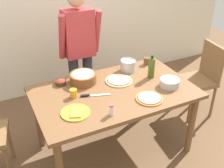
% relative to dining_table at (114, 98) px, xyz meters
% --- Properties ---
extents(ground, '(8.00, 8.00, 0.00)m').
position_rel_dining_table_xyz_m(ground, '(0.00, 0.00, -0.67)').
color(ground, brown).
extents(wall_back, '(5.60, 0.10, 2.60)m').
position_rel_dining_table_xyz_m(wall_back, '(0.00, 1.60, 0.63)').
color(wall_back, silver).
rests_on(wall_back, ground).
extents(dining_table, '(1.60, 0.96, 0.76)m').
position_rel_dining_table_xyz_m(dining_table, '(0.00, 0.00, 0.00)').
color(dining_table, brown).
rests_on(dining_table, ground).
extents(person_cook, '(0.49, 0.25, 1.62)m').
position_rel_dining_table_xyz_m(person_cook, '(-0.08, 0.76, 0.27)').
color(person_cook, '#2D2D38').
rests_on(person_cook, ground).
extents(chair_wooden_right, '(0.44, 0.44, 0.95)m').
position_rel_dining_table_xyz_m(chair_wooden_right, '(1.32, 0.14, -0.13)').
color(chair_wooden_right, brown).
rests_on(chair_wooden_right, ground).
extents(pizza_raw_on_board, '(0.28, 0.28, 0.02)m').
position_rel_dining_table_xyz_m(pizza_raw_on_board, '(0.13, 0.15, 0.10)').
color(pizza_raw_on_board, beige).
rests_on(pizza_raw_on_board, dining_table).
extents(pizza_cooked_on_tray, '(0.26, 0.26, 0.02)m').
position_rel_dining_table_xyz_m(pizza_cooked_on_tray, '(0.23, -0.28, 0.10)').
color(pizza_cooked_on_tray, '#C67A33').
rests_on(pizza_cooked_on_tray, dining_table).
extents(plate_with_slice, '(0.26, 0.26, 0.02)m').
position_rel_dining_table_xyz_m(plate_with_slice, '(-0.48, -0.19, 0.10)').
color(plate_with_slice, gold).
rests_on(plate_with_slice, dining_table).
extents(popcorn_bowl, '(0.28, 0.28, 0.11)m').
position_rel_dining_table_xyz_m(popcorn_bowl, '(-0.22, 0.29, 0.15)').
color(popcorn_bowl, brown).
rests_on(popcorn_bowl, dining_table).
extents(mixing_bowl_steel, '(0.20, 0.20, 0.08)m').
position_rel_dining_table_xyz_m(mixing_bowl_steel, '(0.55, -0.17, 0.13)').
color(mixing_bowl_steel, '#B7B7BC').
rests_on(mixing_bowl_steel, dining_table).
extents(small_sauce_bowl, '(0.11, 0.11, 0.06)m').
position_rel_dining_table_xyz_m(small_sauce_bowl, '(-0.44, 0.35, 0.12)').
color(small_sauce_bowl, '#4C2D1E').
rests_on(small_sauce_bowl, dining_table).
extents(olive_oil_bottle, '(0.07, 0.07, 0.26)m').
position_rel_dining_table_xyz_m(olive_oil_bottle, '(0.48, 0.07, 0.20)').
color(olive_oil_bottle, '#47561E').
rests_on(olive_oil_bottle, dining_table).
extents(steel_pot, '(0.17, 0.17, 0.13)m').
position_rel_dining_table_xyz_m(steel_pot, '(0.33, 0.32, 0.16)').
color(steel_pot, '#B7B7BC').
rests_on(steel_pot, dining_table).
extents(cup_orange, '(0.07, 0.07, 0.08)m').
position_rel_dining_table_xyz_m(cup_orange, '(-0.40, 0.07, 0.13)').
color(cup_orange, orange).
rests_on(cup_orange, dining_table).
extents(cup_small_brown, '(0.07, 0.07, 0.08)m').
position_rel_dining_table_xyz_m(cup_small_brown, '(0.61, 0.36, 0.13)').
color(cup_small_brown, brown).
rests_on(cup_small_brown, dining_table).
extents(salt_shaker, '(0.04, 0.04, 0.11)m').
position_rel_dining_table_xyz_m(salt_shaker, '(-0.20, -0.35, 0.14)').
color(salt_shaker, white).
rests_on(salt_shaker, dining_table).
extents(chef_knife, '(0.28, 0.11, 0.02)m').
position_rel_dining_table_xyz_m(chef_knife, '(-0.24, 0.01, 0.10)').
color(chef_knife, silver).
rests_on(chef_knife, dining_table).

